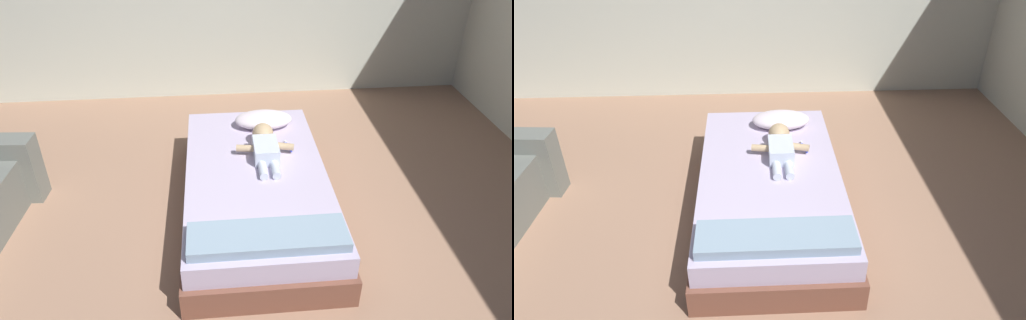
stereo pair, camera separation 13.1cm
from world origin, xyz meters
The scene contains 6 objects.
ground_plane centered at (0.00, 0.00, 0.00)m, with size 8.00×8.00×0.00m, color #A87D62.
bed centered at (0.24, 0.69, 0.19)m, with size 1.12×2.09×0.38m.
pillow centered at (0.38, 1.39, 0.45)m, with size 0.51×0.29×0.14m.
baby centered at (0.34, 0.94, 0.45)m, with size 0.47×0.64×0.18m.
toothbrush centered at (0.54, 1.02, 0.39)m, with size 0.05×0.16×0.02m.
blanket centered at (0.24, -0.11, 0.42)m, with size 1.01×0.30×0.07m.
Camera 1 is at (-0.04, -2.30, 2.43)m, focal length 32.95 mm.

